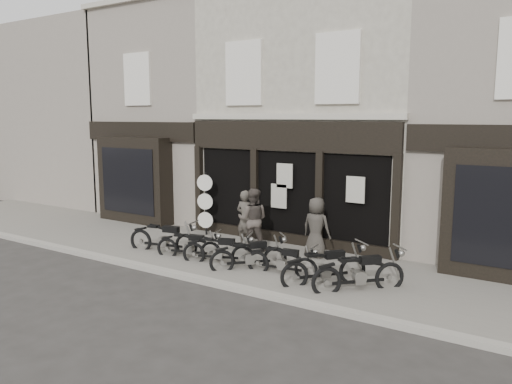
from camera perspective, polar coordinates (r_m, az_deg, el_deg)
The scene contains 17 objects.
ground_plane at distance 13.46m, azimuth -2.75°, elevation -8.88°, with size 90.00×90.00×0.00m, color #2D2B28.
pavement at distance 14.15m, azimuth -0.61°, elevation -7.74°, with size 30.00×4.20×0.12m, color slate.
kerb at distance 12.49m, azimuth -6.14°, elevation -10.00°, with size 30.00×0.25×0.13m, color gray.
central_building at distance 18.01m, azimuth 8.35°, elevation 8.65°, with size 7.30×6.22×8.34m.
neighbour_left at distance 21.40m, azimuth -7.55°, elevation 8.54°, with size 5.60×6.73×8.34m.
filler_left at distance 27.44m, azimuth -20.64°, elevation 8.19°, with size 11.00×6.00×8.20m, color gray.
motorcycle_0 at distance 14.95m, azimuth -10.47°, elevation -5.52°, with size 2.23×0.79×1.08m.
motorcycle_1 at distance 14.23m, azimuth -7.60°, elevation -6.41°, with size 1.92×0.80×0.94m.
motorcycle_2 at distance 13.63m, azimuth -4.25°, elevation -6.98°, with size 1.94×0.95×0.97m.
motorcycle_3 at distance 13.11m, azimuth -0.73°, elevation -7.56°, with size 1.61×1.64×0.99m.
motorcycle_4 at distance 12.70m, azimuth 3.04°, elevation -8.21°, with size 1.95×0.53×0.93m.
motorcycle_5 at distance 12.13m, azimuth 7.91°, elevation -8.85°, with size 1.62×1.85×1.06m.
motorcycle_6 at distance 11.78m, azimuth 11.77°, elevation -9.43°, with size 1.77×1.79×1.08m.
man_left at distance 15.10m, azimuth -1.20°, elevation -3.06°, with size 0.63×0.42×1.74m, color #4A443D.
man_centre at distance 14.69m, azimuth -0.37°, elevation -3.16°, with size 0.90×0.70×1.85m, color #49413B.
man_right at distance 14.09m, azimuth 6.90°, elevation -4.03°, with size 0.83×0.54×1.70m, color #38342F.
advert_sign_post at distance 16.67m, azimuth -5.78°, elevation -1.66°, with size 0.52×0.35×2.22m.
Camera 1 is at (7.48, -10.43, 4.05)m, focal length 35.00 mm.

